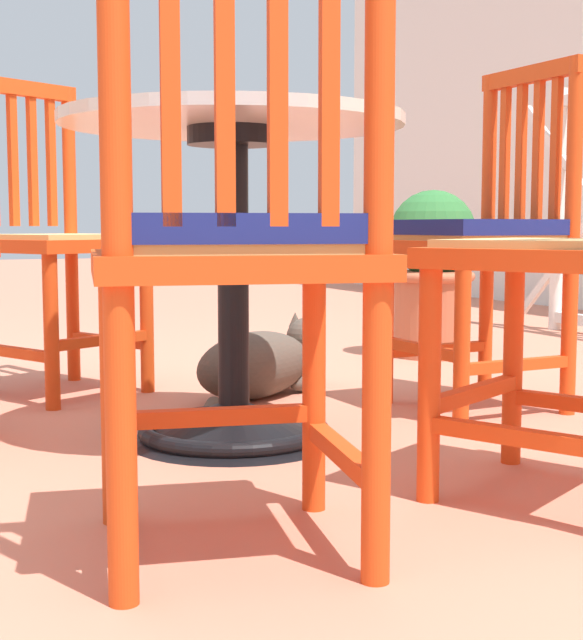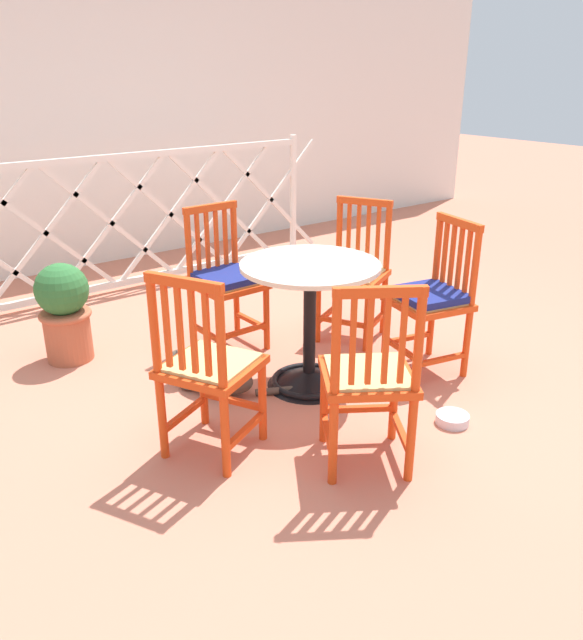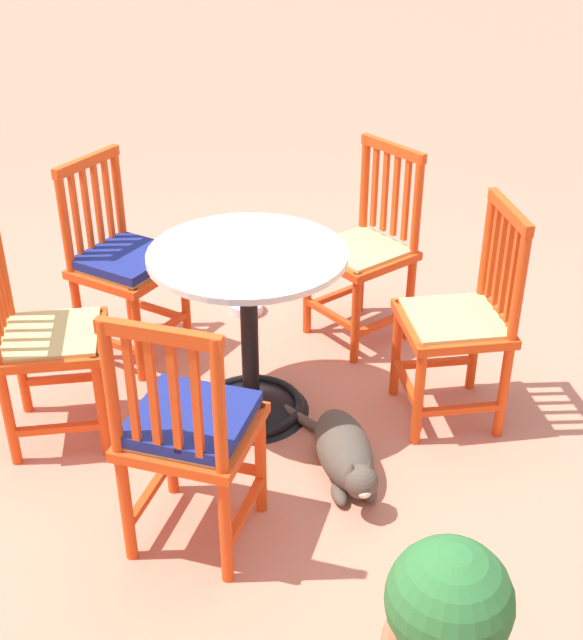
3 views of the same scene
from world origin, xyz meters
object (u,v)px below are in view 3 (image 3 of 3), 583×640
orange_chair_near_fence (365,251)px  pet_water_bowl (246,307)px  cafe_table (250,352)px  orange_chair_by_planter (124,264)px  orange_chair_facing_out (44,340)px  orange_chair_at_corner (460,322)px  orange_chair_tucked_in (189,431)px  tabby_cat (346,455)px  terracotta_planter (444,637)px

orange_chair_near_fence → pet_water_bowl: (0.60, -0.02, -0.41)m
cafe_table → orange_chair_by_planter: bearing=-21.5°
orange_chair_facing_out → orange_chair_at_corner: bearing=-157.2°
cafe_table → orange_chair_tucked_in: bearing=95.9°
cafe_table → orange_chair_at_corner: size_ratio=0.83×
pet_water_bowl → tabby_cat: bearing=126.9°
orange_chair_at_corner → orange_chair_facing_out: size_ratio=1.00×
cafe_table → terracotta_planter: 1.53m
cafe_table → terracotta_planter: (-0.97, 1.18, 0.04)m
orange_chair_near_fence → tabby_cat: bearing=100.8°
terracotta_planter → pet_water_bowl: size_ratio=3.65×
orange_chair_facing_out → tabby_cat: 1.21m
cafe_table → orange_chair_tucked_in: (-0.08, 0.74, 0.16)m
cafe_table → orange_chair_facing_out: size_ratio=0.83×
orange_chair_by_planter → pet_water_bowl: bearing=-126.1°
orange_chair_by_planter → terracotta_planter: orange_chair_by_planter is taller
orange_chair_near_fence → pet_water_bowl: 0.73m
orange_chair_by_planter → orange_chair_at_corner: bearing=178.8°
orange_chair_facing_out → pet_water_bowl: orange_chair_facing_out is taller
orange_chair_near_fence → terracotta_planter: size_ratio=1.47×
tabby_cat → terracotta_planter: 1.05m
cafe_table → orange_chair_tucked_in: 0.76m
orange_chair_tucked_in → orange_chair_facing_out: 0.84m
orange_chair_by_planter → pet_water_bowl: orange_chair_by_planter is taller
orange_chair_at_corner → orange_chair_by_planter: (1.48, -0.03, 0.01)m
orange_chair_tucked_in → terracotta_planter: orange_chair_tucked_in is taller
orange_chair_tucked_in → orange_chair_at_corner: 1.21m
cafe_table → pet_water_bowl: cafe_table is taller
cafe_table → orange_chair_near_fence: bearing=-110.2°
orange_chair_tucked_in → orange_chair_at_corner: bearing=-126.0°
orange_chair_at_corner → terracotta_planter: 1.43m
tabby_cat → pet_water_bowl: (0.80, -1.06, -0.07)m
orange_chair_by_planter → pet_water_bowl: 0.76m
cafe_table → orange_chair_near_fence: orange_chair_near_fence is taller
cafe_table → orange_chair_facing_out: 0.80m
orange_chair_at_corner → tabby_cat: 0.70m
orange_chair_by_planter → orange_chair_near_fence: bearing=-153.3°
orange_chair_facing_out → pet_water_bowl: size_ratio=5.36×
orange_chair_by_planter → orange_chair_facing_out: (-0.01, 0.65, -0.01)m
orange_chair_at_corner → tabby_cat: (0.31, 0.52, -0.34)m
orange_chair_near_fence → terracotta_planter: orange_chair_near_fence is taller
terracotta_planter → pet_water_bowl: 2.36m
orange_chair_at_corner → pet_water_bowl: (1.11, -0.54, -0.41)m
orange_chair_at_corner → orange_chair_near_fence: size_ratio=1.00×
orange_chair_near_fence → terracotta_planter: (-0.69, 1.94, -0.11)m
orange_chair_near_fence → orange_chair_by_planter: (0.97, 0.49, 0.01)m
orange_chair_at_corner → pet_water_bowl: size_ratio=5.36×
tabby_cat → orange_chair_near_fence: bearing=-79.2°
orange_chair_tucked_in → terracotta_planter: (-0.89, 0.44, -0.12)m
cafe_table → pet_water_bowl: (0.32, -0.78, -0.26)m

